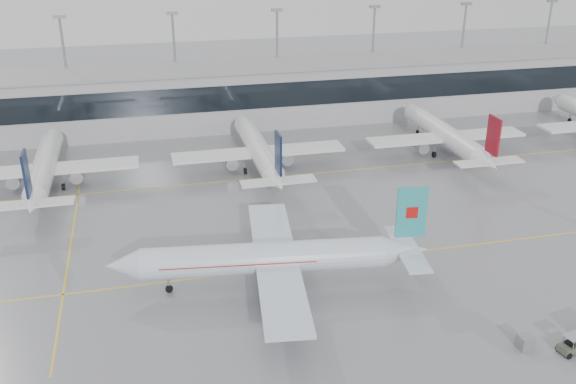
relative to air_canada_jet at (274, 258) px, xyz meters
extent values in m
plane|color=gray|center=(5.48, 3.99, -3.87)|extent=(320.00, 320.00, 0.00)
cube|color=yellow|center=(5.48, 3.99, -3.87)|extent=(120.00, 0.25, 0.01)
cube|color=yellow|center=(5.48, 33.99, -3.87)|extent=(120.00, 0.25, 0.01)
cube|color=yellow|center=(-24.52, 18.99, -3.87)|extent=(0.25, 60.00, 0.01)
cube|color=#9E9EA2|center=(5.48, 65.99, 2.13)|extent=(180.00, 15.00, 12.00)
cube|color=black|center=(5.48, 58.44, 3.63)|extent=(180.00, 0.20, 5.00)
cube|color=gray|center=(5.48, 65.99, 8.33)|extent=(182.00, 16.00, 0.40)
cylinder|color=gray|center=(-27.52, 71.99, 7.13)|extent=(0.50, 0.50, 22.00)
cube|color=gray|center=(-27.52, 71.99, 18.43)|extent=(2.40, 1.00, 0.60)
cylinder|color=gray|center=(-5.52, 71.99, 7.13)|extent=(0.50, 0.50, 22.00)
cube|color=gray|center=(-5.52, 71.99, 18.43)|extent=(2.40, 1.00, 0.60)
cylinder|color=gray|center=(16.48, 71.99, 7.13)|extent=(0.50, 0.50, 22.00)
cube|color=gray|center=(16.48, 71.99, 18.43)|extent=(2.40, 1.00, 0.60)
cylinder|color=gray|center=(38.48, 71.99, 7.13)|extent=(0.50, 0.50, 22.00)
cube|color=gray|center=(38.48, 71.99, 18.43)|extent=(2.40, 1.00, 0.60)
cylinder|color=gray|center=(60.48, 71.99, 7.13)|extent=(0.50, 0.50, 22.00)
cube|color=gray|center=(60.48, 71.99, 18.43)|extent=(2.40, 1.00, 0.60)
cylinder|color=gray|center=(82.48, 71.99, 7.13)|extent=(0.50, 0.50, 22.00)
cube|color=gray|center=(82.48, 71.99, 18.43)|extent=(2.40, 1.00, 0.60)
cylinder|color=silver|center=(-1.26, 0.16, 0.07)|extent=(28.62, 7.31, 3.72)
cone|color=silver|center=(-17.31, 2.23, 0.07)|extent=(4.44, 4.20, 3.72)
cone|color=silver|center=(15.59, -2.01, 0.07)|extent=(6.03, 4.41, 3.72)
cube|color=silver|center=(0.23, -0.03, -0.33)|extent=(8.88, 31.12, 0.45)
cube|color=silver|center=(15.79, -2.03, 0.37)|extent=(4.29, 12.08, 0.25)
cube|color=teal|center=(15.99, -2.06, 5.10)|extent=(3.62, 0.81, 6.35)
cylinder|color=#9595A1|center=(-0.88, -4.73, -1.83)|extent=(3.84, 2.54, 2.10)
cylinder|color=#9595A1|center=(0.35, 4.79, -1.83)|extent=(3.84, 2.54, 2.10)
cylinder|color=gray|center=(-12.35, 1.59, -2.61)|extent=(0.20, 0.20, 1.63)
cylinder|color=black|center=(-12.35, 1.59, -3.42)|extent=(0.93, 0.41, 0.90)
cylinder|color=gray|center=(0.89, -2.74, -2.51)|extent=(0.24, 0.24, 1.63)
cylinder|color=black|center=(0.89, -2.74, -3.32)|extent=(1.15, 0.59, 1.10)
cylinder|color=gray|center=(1.55, 2.42, -2.51)|extent=(0.24, 0.24, 1.63)
cylinder|color=black|center=(1.55, 2.42, -3.32)|extent=(1.15, 0.59, 1.10)
cube|color=#B70F0F|center=(15.99, -2.06, 5.13)|extent=(1.45, 0.62, 1.40)
cube|color=#B70F0F|center=(-4.23, 0.54, 0.27)|extent=(18.33, 6.02, 0.12)
cylinder|color=white|center=(-29.52, 38.99, -0.07)|extent=(3.59, 27.36, 3.59)
cone|color=white|center=(-29.52, 54.67, -0.07)|extent=(3.59, 4.00, 3.59)
cone|color=white|center=(-29.52, 22.51, -0.07)|extent=(3.59, 5.60, 3.59)
cube|color=white|center=(-29.52, 37.49, -0.47)|extent=(29.64, 5.00, 0.45)
cube|color=white|center=(-29.52, 22.31, 0.23)|extent=(11.40, 2.80, 0.25)
cube|color=#0D1B3C|center=(-29.52, 22.11, 4.78)|extent=(0.35, 3.60, 6.12)
cylinder|color=#9595A1|center=(-34.32, 37.99, -1.97)|extent=(2.10, 3.60, 2.10)
cylinder|color=#9595A1|center=(-24.72, 37.99, -1.97)|extent=(2.10, 3.60, 2.10)
cylinder|color=gray|center=(-29.52, 49.67, -2.65)|extent=(0.20, 0.20, 1.56)
cylinder|color=black|center=(-29.52, 49.67, -3.42)|extent=(0.30, 0.90, 0.90)
cylinder|color=gray|center=(-32.12, 36.49, -2.55)|extent=(0.24, 0.24, 1.56)
cylinder|color=black|center=(-32.12, 36.49, -3.32)|extent=(0.45, 1.10, 1.10)
cylinder|color=gray|center=(-26.92, 36.49, -2.55)|extent=(0.24, 0.24, 1.56)
cylinder|color=black|center=(-26.92, 36.49, -3.32)|extent=(0.45, 1.10, 1.10)
cylinder|color=white|center=(5.48, 38.99, -0.07)|extent=(3.59, 27.36, 3.59)
cone|color=white|center=(5.48, 54.67, -0.07)|extent=(3.59, 4.00, 3.59)
cone|color=white|center=(5.48, 22.51, -0.07)|extent=(3.59, 5.60, 3.59)
cube|color=white|center=(5.48, 37.49, -0.47)|extent=(29.64, 5.00, 0.45)
cube|color=white|center=(5.48, 22.31, 0.23)|extent=(11.40, 2.80, 0.25)
cube|color=#0D1B3C|center=(5.48, 22.11, 4.78)|extent=(0.35, 3.60, 6.12)
cylinder|color=#9595A1|center=(0.68, 37.99, -1.97)|extent=(2.10, 3.60, 2.10)
cylinder|color=#9595A1|center=(10.28, 37.99, -1.97)|extent=(2.10, 3.60, 2.10)
cylinder|color=gray|center=(5.48, 49.67, -2.65)|extent=(0.20, 0.20, 1.56)
cylinder|color=black|center=(5.48, 49.67, -3.42)|extent=(0.30, 0.90, 0.90)
cylinder|color=gray|center=(2.88, 36.49, -2.55)|extent=(0.24, 0.24, 1.56)
cylinder|color=black|center=(2.88, 36.49, -3.32)|extent=(0.45, 1.10, 1.10)
cylinder|color=gray|center=(8.08, 36.49, -2.55)|extent=(0.24, 0.24, 1.56)
cylinder|color=black|center=(8.08, 36.49, -3.32)|extent=(0.45, 1.10, 1.10)
cylinder|color=white|center=(40.48, 38.99, -0.07)|extent=(3.59, 27.36, 3.59)
cone|color=white|center=(40.48, 54.67, -0.07)|extent=(3.59, 4.00, 3.59)
cone|color=white|center=(40.48, 22.51, -0.07)|extent=(3.59, 5.60, 3.59)
cube|color=white|center=(40.48, 37.49, -0.47)|extent=(29.64, 5.00, 0.45)
cube|color=white|center=(40.48, 22.31, 0.23)|extent=(11.40, 2.80, 0.25)
cube|color=maroon|center=(40.48, 22.11, 4.78)|extent=(0.35, 3.60, 6.12)
cylinder|color=#9595A1|center=(35.68, 37.99, -1.97)|extent=(2.10, 3.60, 2.10)
cylinder|color=#9595A1|center=(45.28, 37.99, -1.97)|extent=(2.10, 3.60, 2.10)
cylinder|color=gray|center=(40.48, 49.67, -2.65)|extent=(0.20, 0.20, 1.56)
cylinder|color=black|center=(40.48, 49.67, -3.42)|extent=(0.30, 0.90, 0.90)
cylinder|color=gray|center=(37.88, 36.49, -2.55)|extent=(0.24, 0.24, 1.56)
cylinder|color=black|center=(37.88, 36.49, -3.32)|extent=(0.45, 1.10, 1.10)
cylinder|color=gray|center=(43.08, 36.49, -2.55)|extent=(0.24, 0.24, 1.56)
cylinder|color=black|center=(43.08, 36.49, -3.32)|extent=(0.45, 1.10, 1.10)
cone|color=white|center=(75.48, 54.67, -0.07)|extent=(3.59, 4.00, 3.59)
cylinder|color=gray|center=(75.48, 49.67, -2.65)|extent=(0.20, 0.20, 1.56)
cylinder|color=black|center=(75.48, 49.67, -3.42)|extent=(0.30, 0.90, 0.90)
cube|color=#424B3B|center=(26.59, -19.30, -3.26)|extent=(2.91, 1.96, 0.78)
cube|color=gray|center=(26.80, -19.26, -1.96)|extent=(2.37, 1.85, 0.07)
cube|color=black|center=(26.26, -19.37, -2.76)|extent=(0.73, 0.99, 0.45)
cylinder|color=gray|center=(26.17, -20.02, -2.48)|extent=(0.09, 0.09, 1.00)
cylinder|color=gray|center=(25.92, -18.81, -2.48)|extent=(0.09, 0.09, 1.00)
cylinder|color=gray|center=(27.44, -18.50, -2.48)|extent=(0.09, 0.09, 1.00)
cylinder|color=black|center=(25.75, -20.21, -3.54)|extent=(0.70, 0.35, 0.67)
cylinder|color=black|center=(25.46, -18.80, -3.54)|extent=(0.70, 0.35, 0.67)
cylinder|color=black|center=(27.42, -18.39, -3.54)|extent=(0.70, 0.35, 0.67)
cube|color=gray|center=(22.40, -17.59, -3.14)|extent=(1.59, 1.49, 1.47)
camera|label=1|loc=(-13.78, -64.44, 37.03)|focal=40.00mm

